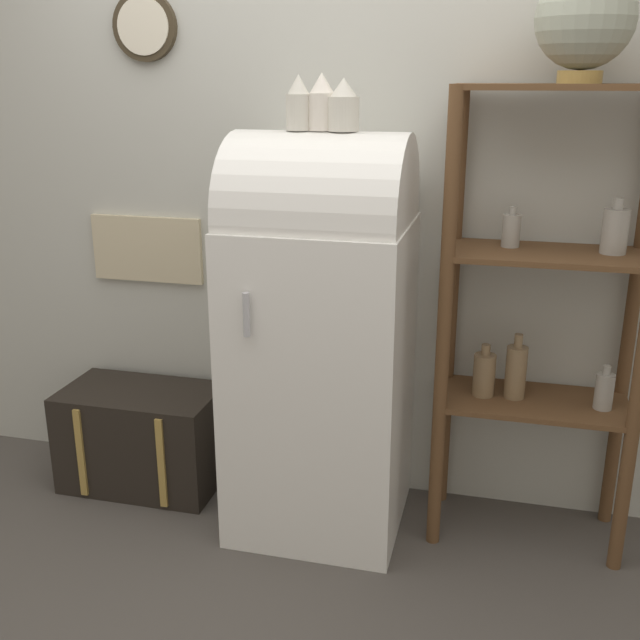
# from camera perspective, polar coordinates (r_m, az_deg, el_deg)

# --- Properties ---
(ground_plane) EXTENTS (12.00, 12.00, 0.00)m
(ground_plane) POSITION_cam_1_polar(r_m,az_deg,el_deg) (2.96, -1.13, -17.17)
(ground_plane) COLOR #4C4742
(wall_back) EXTENTS (7.00, 0.09, 2.70)m
(wall_back) POSITION_cam_1_polar(r_m,az_deg,el_deg) (3.00, 1.57, 11.20)
(wall_back) COLOR #B7B7AD
(wall_back) RESTS_ON ground_plane
(refrigerator) EXTENTS (0.64, 0.64, 1.53)m
(refrigerator) POSITION_cam_1_polar(r_m,az_deg,el_deg) (2.81, 0.09, -0.80)
(refrigerator) COLOR white
(refrigerator) RESTS_ON ground_plane
(suitcase_trunk) EXTENTS (0.66, 0.39, 0.44)m
(suitcase_trunk) POSITION_cam_1_polar(r_m,az_deg,el_deg) (3.37, -13.37, -8.68)
(suitcase_trunk) COLOR black
(suitcase_trunk) RESTS_ON ground_plane
(shelf_unit) EXTENTS (0.71, 0.37, 1.69)m
(shelf_unit) POSITION_cam_1_polar(r_m,az_deg,el_deg) (2.79, 16.61, 1.57)
(shelf_unit) COLOR brown
(shelf_unit) RESTS_ON ground_plane
(globe) EXTENTS (0.31, 0.31, 0.35)m
(globe) POSITION_cam_1_polar(r_m,az_deg,el_deg) (2.66, 19.57, 20.76)
(globe) COLOR #AD8942
(globe) RESTS_ON shelf_unit
(vase_left) EXTENTS (0.09, 0.09, 0.19)m
(vase_left) POSITION_cam_1_polar(r_m,az_deg,el_deg) (2.67, -1.65, 16.10)
(vase_left) COLOR beige
(vase_left) RESTS_ON refrigerator
(vase_center) EXTENTS (0.10, 0.10, 0.19)m
(vase_center) POSITION_cam_1_polar(r_m,az_deg,el_deg) (2.67, 0.05, 16.15)
(vase_center) COLOR silver
(vase_center) RESTS_ON refrigerator
(vase_right) EXTENTS (0.11, 0.11, 0.17)m
(vase_right) POSITION_cam_1_polar(r_m,az_deg,el_deg) (2.63, 1.81, 15.95)
(vase_right) COLOR beige
(vase_right) RESTS_ON refrigerator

